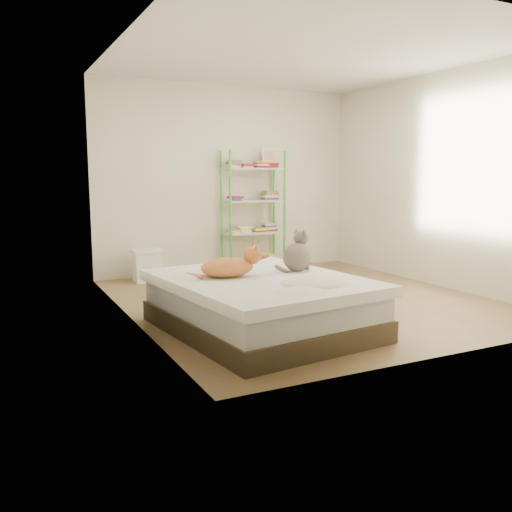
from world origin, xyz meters
TOP-DOWN VIEW (x-y plane):
  - room at (0.00, 0.00)m, footprint 3.81×4.21m
  - bed at (-0.97, -0.87)m, footprint 1.71×2.04m
  - orange_cat at (-1.23, -0.74)m, footprint 0.59×0.38m
  - grey_cat at (-0.52, -0.73)m, footprint 0.42×0.40m
  - shelf_unit at (0.31, 1.88)m, footprint 0.88×0.36m
  - cardboard_box at (-0.24, 0.82)m, footprint 0.53×0.54m
  - white_bin at (-1.27, 1.78)m, footprint 0.37×0.33m

SIDE VIEW (x-z plane):
  - cardboard_box at x=-0.24m, z-range -0.02..0.34m
  - white_bin at x=-1.27m, z-range 0.00..0.42m
  - bed at x=-0.97m, z-range 0.00..0.48m
  - orange_cat at x=-1.23m, z-range 0.48..0.70m
  - grey_cat at x=-0.52m, z-range 0.48..0.86m
  - shelf_unit at x=0.31m, z-range -0.04..1.71m
  - room at x=0.00m, z-range 0.00..2.61m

